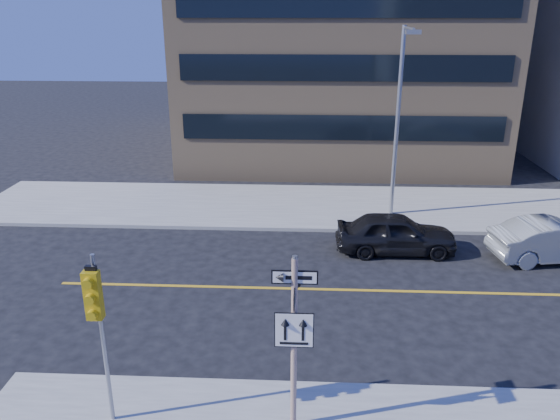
# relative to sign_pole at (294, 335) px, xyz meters

# --- Properties ---
(ground) EXTENTS (120.00, 120.00, 0.00)m
(ground) POSITION_rel_sign_pole_xyz_m (0.00, 2.51, -2.44)
(ground) COLOR black
(ground) RESTS_ON ground
(sign_pole) EXTENTS (0.92, 0.92, 4.06)m
(sign_pole) POSITION_rel_sign_pole_xyz_m (0.00, 0.00, 0.00)
(sign_pole) COLOR beige
(sign_pole) RESTS_ON near_sidewalk
(traffic_signal) EXTENTS (0.32, 0.45, 4.00)m
(traffic_signal) POSITION_rel_sign_pole_xyz_m (-4.00, -0.15, 0.59)
(traffic_signal) COLOR gray
(traffic_signal) RESTS_ON near_sidewalk
(parked_car_a) EXTENTS (1.89, 4.52, 1.53)m
(parked_car_a) POSITION_rel_sign_pole_xyz_m (3.62, 9.68, -1.67)
(parked_car_a) COLOR black
(parked_car_a) RESTS_ON ground
(parked_car_b) EXTENTS (2.31, 4.84, 1.53)m
(parked_car_b) POSITION_rel_sign_pole_xyz_m (9.35, 9.27, -1.67)
(parked_car_b) COLOR gray
(parked_car_b) RESTS_ON ground
(streetlight_a) EXTENTS (0.55, 2.25, 8.00)m
(streetlight_a) POSITION_rel_sign_pole_xyz_m (4.00, 13.27, 2.32)
(streetlight_a) COLOR gray
(streetlight_a) RESTS_ON far_sidewalk
(building_brick) EXTENTS (18.00, 18.00, 18.00)m
(building_brick) POSITION_rel_sign_pole_xyz_m (2.00, 27.51, 6.56)
(building_brick) COLOR tan
(building_brick) RESTS_ON ground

